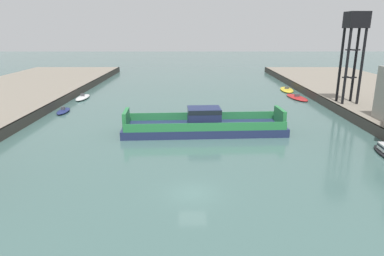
{
  "coord_description": "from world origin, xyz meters",
  "views": [
    {
      "loc": [
        -0.06,
        -27.57,
        13.93
      ],
      "look_at": [
        0.0,
        13.87,
        2.0
      ],
      "focal_mm": 32.21,
      "sensor_mm": 36.0,
      "label": 1
    }
  ],
  "objects": [
    {
      "name": "moored_boat_near_left",
      "position": [
        22.28,
        52.77,
        0.22
      ],
      "size": [
        3.8,
        8.59,
        0.92
      ],
      "color": "yellow",
      "rests_on": "ground"
    },
    {
      "name": "chain_ferry",
      "position": [
        1.6,
        18.49,
        1.08
      ],
      "size": [
        22.66,
        7.43,
        3.56
      ],
      "color": "navy",
      "rests_on": "ground"
    },
    {
      "name": "crane_tower",
      "position": [
        27.04,
        31.71,
        13.38
      ],
      "size": [
        3.24,
        3.24,
        15.16
      ],
      "color": "black",
      "rests_on": "quay_right"
    },
    {
      "name": "moored_boat_near_right",
      "position": [
        -22.73,
        42.68,
        0.31
      ],
      "size": [
        2.11,
        6.82,
        1.09
      ],
      "color": "white",
      "rests_on": "ground"
    },
    {
      "name": "moored_boat_mid_left",
      "position": [
        -22.42,
        30.63,
        0.25
      ],
      "size": [
        2.05,
        5.27,
        0.98
      ],
      "color": "navy",
      "rests_on": "ground"
    },
    {
      "name": "ground_plane",
      "position": [
        0.0,
        0.0,
        0.0
      ],
      "size": [
        400.0,
        400.0,
        0.0
      ],
      "primitive_type": "plane",
      "color": "#476B66"
    },
    {
      "name": "moored_boat_mid_right",
      "position": [
        21.88,
        43.22,
        0.21
      ],
      "size": [
        3.96,
        8.71,
        0.91
      ],
      "color": "red",
      "rests_on": "ground"
    }
  ]
}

